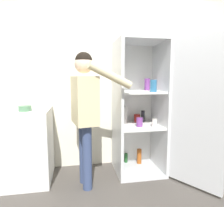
{
  "coord_description": "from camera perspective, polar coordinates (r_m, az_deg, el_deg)",
  "views": [
    {
      "loc": [
        -0.68,
        -1.95,
        1.3
      ],
      "look_at": [
        -0.2,
        0.62,
        0.96
      ],
      "focal_mm": 32.0,
      "sensor_mm": 36.0,
      "label": 1
    }
  ],
  "objects": [
    {
      "name": "counter",
      "position": [
        2.77,
        -23.39,
        -11.03
      ],
      "size": [
        0.61,
        0.62,
        0.91
      ],
      "color": "white",
      "rests_on": "ground_plane"
    },
    {
      "name": "ground_plane",
      "position": [
        2.44,
        8.04,
        -24.98
      ],
      "size": [
        12.0,
        12.0,
        0.0
      ],
      "primitive_type": "plane",
      "color": "#4C4742"
    },
    {
      "name": "refrigerator",
      "position": [
        2.71,
        10.62,
        -1.49
      ],
      "size": [
        1.01,
        1.15,
        1.8
      ],
      "color": "silver",
      "rests_on": "ground_plane"
    },
    {
      "name": "bowl",
      "position": [
        2.56,
        -23.6,
        -1.29
      ],
      "size": [
        0.15,
        0.15,
        0.06
      ],
      "color": "#517F5B",
      "rests_on": "counter"
    },
    {
      "name": "person",
      "position": [
        2.33,
        -7.66,
        -0.02
      ],
      "size": [
        0.68,
        0.56,
        1.59
      ],
      "color": "#384770",
      "rests_on": "ground_plane"
    },
    {
      "name": "wall_back",
      "position": [
        3.01,
        2.48,
        6.82
      ],
      "size": [
        7.0,
        0.06,
        2.55
      ],
      "color": "silver",
      "rests_on": "ground_plane"
    }
  ]
}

